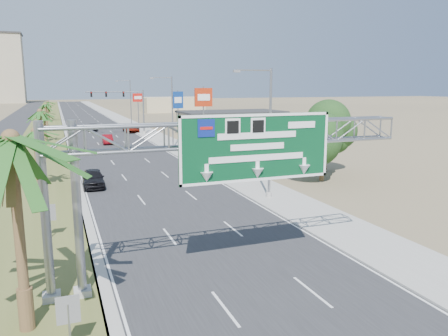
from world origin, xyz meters
name	(u,v)px	position (x,y,z in m)	size (l,w,h in m)	color
road	(88,120)	(0.00, 110.00, 0.01)	(12.00, 300.00, 0.02)	#28282B
sidewalk_right	(122,119)	(8.50, 110.00, 0.05)	(4.00, 300.00, 0.10)	#9E9B93
median_grass	(47,121)	(-10.00, 110.00, 0.06)	(7.00, 300.00, 0.12)	#565D29
opposing_road	(16,122)	(-17.00, 110.00, 0.01)	(8.00, 300.00, 0.02)	#28282B
sign_gantry	(221,147)	(-1.06, 9.93, 6.06)	(16.75, 1.24, 7.50)	gray
palm_near	(11,140)	(-9.20, 8.00, 6.93)	(5.70, 5.70, 8.35)	brown
palm_row_b	(35,132)	(-9.50, 32.00, 4.90)	(3.99, 3.99, 5.95)	brown
palm_row_c	(40,112)	(-9.50, 48.00, 5.66)	(3.99, 3.99, 6.75)	brown
palm_row_d	(44,114)	(-9.50, 66.00, 4.42)	(3.99, 3.99, 5.45)	brown
palm_row_e	(46,105)	(-9.50, 85.00, 5.09)	(3.99, 3.99, 6.15)	brown
palm_row_f	(48,102)	(-9.50, 110.00, 4.71)	(3.99, 3.99, 5.75)	brown
streetlight_near	(268,139)	(7.30, 22.00, 4.69)	(3.27, 0.44, 10.00)	gray
streetlight_mid	(171,115)	(7.30, 52.00, 4.69)	(3.27, 0.44, 10.00)	gray
streetlight_far	(130,105)	(7.30, 88.00, 4.69)	(3.27, 0.44, 10.00)	gray
signal_mast	(132,108)	(5.17, 71.97, 4.85)	(10.28, 0.71, 8.00)	gray
store_building	(231,123)	(22.00, 66.00, 2.00)	(18.00, 10.00, 4.00)	#C8BA87
oak_near	(323,132)	(15.00, 26.00, 4.53)	(4.50, 4.50, 6.80)	brown
oak_far	(326,134)	(18.00, 30.00, 3.82)	(3.50, 3.50, 5.60)	brown
median_signback_a	(68,314)	(-7.80, 6.00, 1.45)	(0.75, 0.08, 2.08)	gray
median_signback_b	(49,215)	(-8.50, 18.00, 1.45)	(0.75, 0.08, 2.08)	gray
tower_distant	(3,69)	(-32.00, 250.00, 17.50)	(20.00, 16.00, 35.00)	tan
building_distant_right	(173,104)	(30.00, 140.00, 2.50)	(20.00, 12.00, 5.00)	#C8BA87
car_left_lane	(93,178)	(-5.08, 30.94, 0.77)	(1.83, 4.54, 1.55)	black
car_mid_lane	(107,139)	(-0.64, 60.35, 0.70)	(1.48, 4.25, 1.40)	maroon
car_right_lane	(131,128)	(5.49, 76.26, 0.77)	(2.54, 5.52, 1.53)	gray
car_far	(93,128)	(-1.11, 81.33, 0.64)	(1.79, 4.40, 1.28)	black
pole_sign_red_near	(203,101)	(10.47, 47.12, 6.78)	(2.41, 0.40, 8.65)	gray
pole_sign_blue	(178,102)	(12.89, 69.08, 5.91)	(2.02, 0.67, 7.95)	gray
pole_sign_red_far	(138,100)	(9.00, 87.61, 5.77)	(2.21, 0.41, 7.37)	gray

